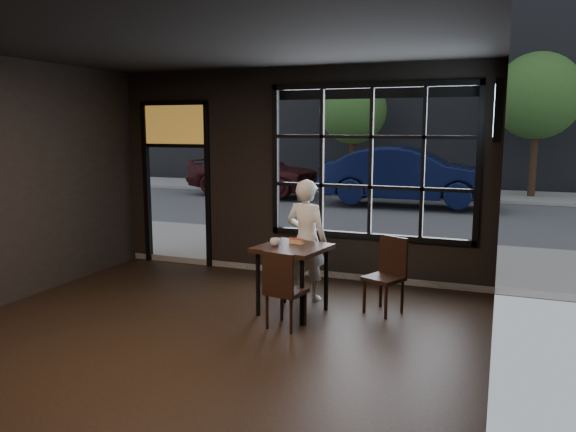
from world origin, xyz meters
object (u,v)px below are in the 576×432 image
at_px(cafe_table, 293,279).
at_px(chair_near, 286,289).
at_px(navy_car, 408,175).
at_px(man, 306,240).

xyz_separation_m(cafe_table, chair_near, (0.11, -0.50, 0.03)).
xyz_separation_m(cafe_table, navy_car, (-0.16, 9.97, 0.49)).
bearing_deg(navy_car, man, 179.01).
relative_size(chair_near, navy_car, 0.18).
bearing_deg(cafe_table, chair_near, -67.70).
bearing_deg(chair_near, man, -72.41).
distance_m(chair_near, navy_car, 10.48).
distance_m(chair_near, man, 1.19).
distance_m(cafe_table, chair_near, 0.51).
bearing_deg(man, navy_car, -77.98).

